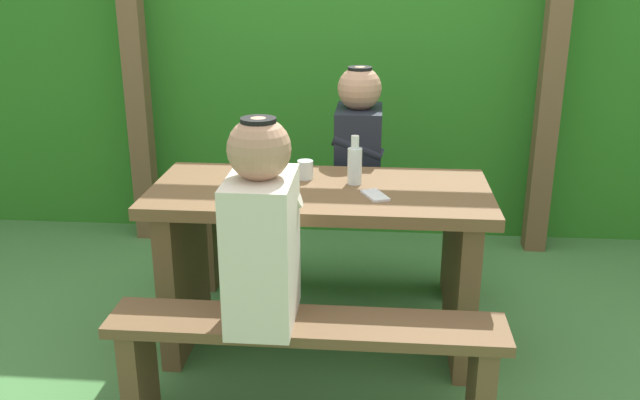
{
  "coord_description": "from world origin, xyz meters",
  "views": [
    {
      "loc": [
        0.23,
        -2.68,
        1.62
      ],
      "look_at": [
        0.0,
        0.0,
        0.69
      ],
      "focal_mm": 38.56,
      "sensor_mm": 36.0,
      "label": 1
    }
  ],
  "objects_px": {
    "picnic_table": "(320,241)",
    "bench_near": "(306,351)",
    "bottle_left": "(355,164)",
    "person_black_coat": "(358,146)",
    "bench_far": "(330,232)",
    "person_white_shirt": "(262,231)",
    "cell_phone": "(375,195)",
    "drinking_glass": "(305,170)"
  },
  "relations": [
    {
      "from": "bench_far",
      "to": "bench_near",
      "type": "bearing_deg",
      "value": -90.0
    },
    {
      "from": "bench_far",
      "to": "person_black_coat",
      "type": "relative_size",
      "value": 1.95
    },
    {
      "from": "picnic_table",
      "to": "bench_far",
      "type": "bearing_deg",
      "value": 90.0
    },
    {
      "from": "picnic_table",
      "to": "person_black_coat",
      "type": "relative_size",
      "value": 1.95
    },
    {
      "from": "bench_near",
      "to": "person_white_shirt",
      "type": "distance_m",
      "value": 0.48
    },
    {
      "from": "drinking_glass",
      "to": "bottle_left",
      "type": "xyz_separation_m",
      "value": [
        0.21,
        -0.05,
        0.05
      ]
    },
    {
      "from": "cell_phone",
      "to": "bench_far",
      "type": "bearing_deg",
      "value": 84.34
    },
    {
      "from": "person_white_shirt",
      "to": "person_black_coat",
      "type": "distance_m",
      "value": 1.17
    },
    {
      "from": "person_white_shirt",
      "to": "cell_phone",
      "type": "height_order",
      "value": "person_white_shirt"
    },
    {
      "from": "drinking_glass",
      "to": "cell_phone",
      "type": "distance_m",
      "value": 0.37
    },
    {
      "from": "picnic_table",
      "to": "bench_near",
      "type": "distance_m",
      "value": 0.6
    },
    {
      "from": "person_black_coat",
      "to": "bench_near",
      "type": "bearing_deg",
      "value": -96.96
    },
    {
      "from": "bottle_left",
      "to": "cell_phone",
      "type": "distance_m",
      "value": 0.2
    },
    {
      "from": "bench_near",
      "to": "bottle_left",
      "type": "xyz_separation_m",
      "value": [
        0.14,
        0.64,
        0.51
      ]
    },
    {
      "from": "bench_far",
      "to": "person_black_coat",
      "type": "bearing_deg",
      "value": -1.36
    },
    {
      "from": "bench_near",
      "to": "cell_phone",
      "type": "height_order",
      "value": "cell_phone"
    },
    {
      "from": "person_black_coat",
      "to": "cell_phone",
      "type": "distance_m",
      "value": 0.67
    },
    {
      "from": "bench_far",
      "to": "drinking_glass",
      "type": "distance_m",
      "value": 0.65
    },
    {
      "from": "bench_near",
      "to": "drinking_glass",
      "type": "xyz_separation_m",
      "value": [
        -0.07,
        0.69,
        0.47
      ]
    },
    {
      "from": "picnic_table",
      "to": "person_black_coat",
      "type": "bearing_deg",
      "value": 76.24
    },
    {
      "from": "bench_near",
      "to": "bench_far",
      "type": "distance_m",
      "value": 1.14
    },
    {
      "from": "bottle_left",
      "to": "bench_near",
      "type": "bearing_deg",
      "value": -102.34
    },
    {
      "from": "person_white_shirt",
      "to": "person_black_coat",
      "type": "bearing_deg",
      "value": 75.87
    },
    {
      "from": "picnic_table",
      "to": "bench_near",
      "type": "bearing_deg",
      "value": -90.0
    },
    {
      "from": "drinking_glass",
      "to": "bench_near",
      "type": "bearing_deg",
      "value": -83.92
    },
    {
      "from": "bottle_left",
      "to": "cell_phone",
      "type": "relative_size",
      "value": 1.47
    },
    {
      "from": "bench_far",
      "to": "person_white_shirt",
      "type": "height_order",
      "value": "person_white_shirt"
    },
    {
      "from": "bench_far",
      "to": "person_white_shirt",
      "type": "relative_size",
      "value": 1.95
    },
    {
      "from": "picnic_table",
      "to": "cell_phone",
      "type": "height_order",
      "value": "cell_phone"
    },
    {
      "from": "bottle_left",
      "to": "person_white_shirt",
      "type": "bearing_deg",
      "value": -114.33
    },
    {
      "from": "bench_far",
      "to": "person_white_shirt",
      "type": "xyz_separation_m",
      "value": [
        -0.15,
        -1.14,
        0.46
      ]
    },
    {
      "from": "bottle_left",
      "to": "person_black_coat",
      "type": "bearing_deg",
      "value": 90.02
    },
    {
      "from": "bench_far",
      "to": "cell_phone",
      "type": "relative_size",
      "value": 10.0
    },
    {
      "from": "bench_near",
      "to": "bench_far",
      "type": "height_order",
      "value": "same"
    },
    {
      "from": "person_white_shirt",
      "to": "cell_phone",
      "type": "xyz_separation_m",
      "value": [
        0.38,
        0.47,
        -0.02
      ]
    },
    {
      "from": "bench_near",
      "to": "drinking_glass",
      "type": "distance_m",
      "value": 0.84
    },
    {
      "from": "person_black_coat",
      "to": "bench_far",
      "type": "bearing_deg",
      "value": 178.64
    },
    {
      "from": "cell_phone",
      "to": "person_black_coat",
      "type": "bearing_deg",
      "value": 73.11
    },
    {
      "from": "bench_near",
      "to": "picnic_table",
      "type": "bearing_deg",
      "value": 90.0
    },
    {
      "from": "person_black_coat",
      "to": "drinking_glass",
      "type": "height_order",
      "value": "person_black_coat"
    },
    {
      "from": "picnic_table",
      "to": "person_white_shirt",
      "type": "relative_size",
      "value": 1.95
    },
    {
      "from": "bench_far",
      "to": "person_black_coat",
      "type": "distance_m",
      "value": 0.48
    }
  ]
}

